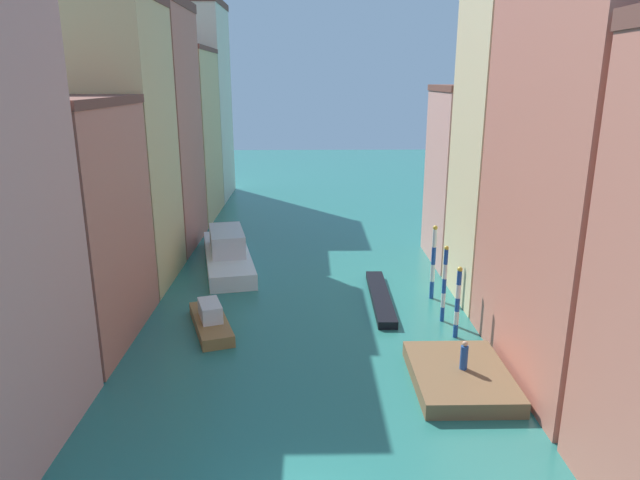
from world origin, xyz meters
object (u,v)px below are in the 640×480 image
object	(u,v)px
waterfront_dock	(460,376)
vaporetto_white	(227,252)
person_on_dock	(464,356)
gondola_black	(380,297)
mooring_pole_0	(458,302)
mooring_pole_1	(444,283)
motorboat_0	(211,320)
mooring_pole_2	(433,262)

from	to	relation	value
waterfront_dock	vaporetto_white	bearing A→B (deg)	126.68
person_on_dock	gondola_black	world-z (taller)	person_on_dock
person_on_dock	mooring_pole_0	xyz separation A→B (m)	(0.92, 4.97, 0.72)
vaporetto_white	gondola_black	distance (m)	13.46
waterfront_dock	mooring_pole_1	xyz separation A→B (m)	(0.82, 7.25, 2.02)
mooring_pole_0	mooring_pole_1	distance (m)	2.25
mooring_pole_0	motorboat_0	distance (m)	14.12
person_on_dock	mooring_pole_0	bearing A→B (deg)	79.56
person_on_dock	mooring_pole_1	xyz separation A→B (m)	(0.67, 7.18, 0.98)
person_on_dock	mooring_pole_2	xyz separation A→B (m)	(0.80, 10.85, 1.12)
gondola_black	motorboat_0	size ratio (longest dim) A/B	1.51
person_on_dock	vaporetto_white	distance (m)	22.70
person_on_dock	mooring_pole_2	size ratio (longest dim) A/B	0.29
mooring_pole_1	motorboat_0	size ratio (longest dim) A/B	0.79
mooring_pole_0	motorboat_0	size ratio (longest dim) A/B	0.70
motorboat_0	mooring_pole_2	bearing A→B (deg)	18.13
waterfront_dock	vaporetto_white	distance (m)	22.67
mooring_pole_1	vaporetto_white	distance (m)	18.10
mooring_pole_2	motorboat_0	size ratio (longest dim) A/B	0.84
mooring_pole_2	gondola_black	size ratio (longest dim) A/B	0.55
person_on_dock	motorboat_0	distance (m)	14.52
motorboat_0	waterfront_dock	bearing A→B (deg)	-26.33
person_on_dock	gondola_black	xyz separation A→B (m)	(-2.65, 10.44, -1.17)
person_on_dock	vaporetto_white	bearing A→B (deg)	127.09
waterfront_dock	motorboat_0	bearing A→B (deg)	153.67
vaporetto_white	mooring_pole_0	bearing A→B (deg)	-41.98
motorboat_0	person_on_dock	bearing A→B (deg)	-25.84
mooring_pole_1	mooring_pole_2	xyz separation A→B (m)	(0.13, 3.67, 0.14)
waterfront_dock	person_on_dock	size ratio (longest dim) A/B	4.23
person_on_dock	mooring_pole_2	world-z (taller)	mooring_pole_2
mooring_pole_0	mooring_pole_2	bearing A→B (deg)	91.12
mooring_pole_2	vaporetto_white	world-z (taller)	mooring_pole_2
person_on_dock	mooring_pole_0	size ratio (longest dim) A/B	0.34
motorboat_0	mooring_pole_1	bearing A→B (deg)	3.61
waterfront_dock	mooring_pole_0	bearing A→B (deg)	78.03
mooring_pole_2	mooring_pole_1	bearing A→B (deg)	-92.00
waterfront_dock	vaporetto_white	world-z (taller)	vaporetto_white
waterfront_dock	mooring_pole_0	size ratio (longest dim) A/B	1.45
waterfront_dock	mooring_pole_0	distance (m)	5.43
mooring_pole_0	mooring_pole_1	xyz separation A→B (m)	(-0.24, 2.22, 0.26)
gondola_black	motorboat_0	distance (m)	11.18
person_on_dock	mooring_pole_1	world-z (taller)	mooring_pole_1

